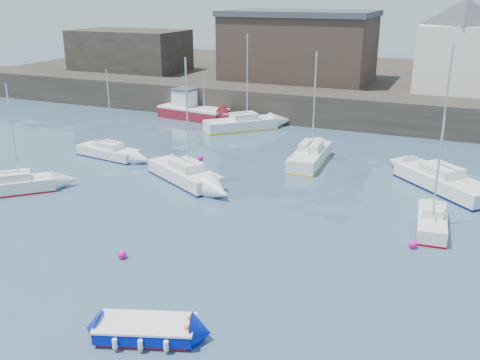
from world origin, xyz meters
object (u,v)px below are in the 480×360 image
at_px(sailboat_b, 185,174).
at_px(sailboat_c, 432,221).
at_px(fishing_boat, 191,109).
at_px(sailboat_h, 241,124).
at_px(buoy_near, 122,258).
at_px(blue_dinghy, 146,329).
at_px(buoy_far, 201,160).
at_px(sailboat_a, 12,185).
at_px(buoy_mid, 413,248).
at_px(sailboat_d, 444,182).
at_px(sailboat_f, 310,156).
at_px(sailboat_e, 108,152).

xyz_separation_m(sailboat_b, sailboat_c, (16.28, -1.60, -0.08)).
height_order(fishing_boat, sailboat_h, sailboat_h).
bearing_deg(buoy_near, fishing_boat, 111.60).
distance_m(blue_dinghy, sailboat_h, 32.39).
distance_m(blue_dinghy, buoy_far, 22.56).
height_order(sailboat_a, sailboat_c, sailboat_a).
relative_size(fishing_boat, buoy_mid, 17.67).
height_order(blue_dinghy, sailboat_d, sailboat_d).
xyz_separation_m(fishing_boat, buoy_far, (7.47, -12.60, -0.93)).
bearing_deg(fishing_boat, sailboat_a, -91.36).
relative_size(blue_dinghy, sailboat_f, 0.49).
distance_m(sailboat_b, sailboat_c, 16.36).
bearing_deg(sailboat_h, fishing_boat, 159.16).
relative_size(sailboat_f, sailboat_h, 0.94).
bearing_deg(sailboat_h, sailboat_a, -108.62).
bearing_deg(sailboat_h, sailboat_d, -27.43).
bearing_deg(sailboat_b, sailboat_e, 162.21).
xyz_separation_m(fishing_boat, sailboat_h, (6.58, -2.51, -0.36)).
bearing_deg(blue_dinghy, sailboat_c, 58.00).
height_order(sailboat_a, sailboat_e, sailboat_a).
bearing_deg(sailboat_b, buoy_far, 104.34).
distance_m(sailboat_b, sailboat_d, 17.30).
distance_m(sailboat_f, buoy_near, 18.97).
distance_m(fishing_boat, sailboat_c, 31.36).
bearing_deg(sailboat_f, buoy_near, -102.78).
height_order(sailboat_c, sailboat_f, sailboat_f).
bearing_deg(buoy_mid, sailboat_c, 76.41).
height_order(fishing_boat, sailboat_e, sailboat_e).
bearing_deg(blue_dinghy, sailboat_e, 129.39).
bearing_deg(sailboat_b, sailboat_f, 47.27).
bearing_deg(blue_dinghy, sailboat_d, 66.47).
relative_size(sailboat_e, buoy_near, 16.34).
relative_size(sailboat_a, buoy_near, 16.70).
xyz_separation_m(sailboat_c, sailboat_e, (-24.54, 4.25, -0.02)).
bearing_deg(sailboat_b, blue_dinghy, -66.03).
bearing_deg(sailboat_f, blue_dinghy, -89.06).
height_order(sailboat_c, buoy_far, sailboat_c).
height_order(sailboat_a, sailboat_h, sailboat_h).
height_order(buoy_mid, buoy_far, buoy_mid).
xyz_separation_m(sailboat_a, buoy_near, (11.85, -4.81, -0.50)).
xyz_separation_m(sailboat_b, sailboat_f, (6.80, 7.36, 0.03)).
bearing_deg(buoy_mid, buoy_far, 151.47).
distance_m(blue_dinghy, sailboat_d, 23.32).
distance_m(sailboat_e, sailboat_f, 15.78).
xyz_separation_m(fishing_boat, buoy_mid, (24.30, -21.75, -0.93)).
relative_size(sailboat_a, sailboat_h, 0.80).
bearing_deg(sailboat_a, buoy_near, -22.07).
xyz_separation_m(sailboat_e, sailboat_f, (15.06, 4.71, 0.13)).
height_order(sailboat_d, sailboat_h, sailboat_d).
bearing_deg(sailboat_a, buoy_mid, 4.50).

